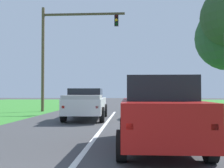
# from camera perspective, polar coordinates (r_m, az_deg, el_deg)

# --- Properties ---
(ground_plane) EXTENTS (120.00, 120.00, 0.00)m
(ground_plane) POSITION_cam_1_polar(r_m,az_deg,el_deg) (13.69, -1.42, -8.20)
(ground_plane) COLOR #424244
(red_suv_near) EXTENTS (2.23, 5.00, 1.98)m
(red_suv_near) POSITION_cam_1_polar(r_m,az_deg,el_deg) (8.10, 9.19, -5.37)
(red_suv_near) COLOR #9E1411
(red_suv_near) RESTS_ON ground_plane
(pickup_truck_lead) EXTENTS (2.41, 5.64, 1.76)m
(pickup_truck_lead) POSITION_cam_1_polar(r_m,az_deg,el_deg) (16.30, -5.21, -3.86)
(pickup_truck_lead) COLOR silver
(pickup_truck_lead) RESTS_ON ground_plane
(traffic_light) EXTENTS (6.77, 0.40, 8.46)m
(traffic_light) POSITION_cam_1_polar(r_m,az_deg,el_deg) (23.51, -9.92, 7.99)
(traffic_light) COLOR brown
(traffic_light) RESTS_ON ground_plane
(keep_moving_sign) EXTENTS (0.60, 0.09, 2.54)m
(keep_moving_sign) POSITION_cam_1_polar(r_m,az_deg,el_deg) (19.05, 16.33, -1.39)
(keep_moving_sign) COLOR gray
(keep_moving_sign) RESTS_ON ground_plane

